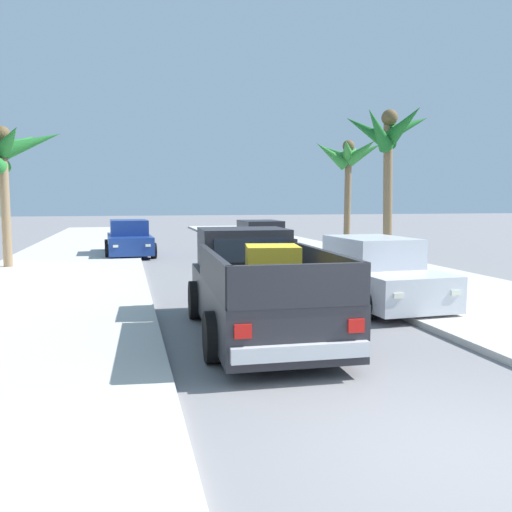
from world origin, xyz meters
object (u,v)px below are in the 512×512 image
(car_left_near, at_px, (373,274))
(palm_tree_right_mid, at_px, (348,157))
(palm_tree_right_fore, at_px, (2,150))
(car_right_near, at_px, (129,239))
(palm_tree_left_back, at_px, (389,138))
(pickup_truck, at_px, (257,289))
(car_left_mid, at_px, (260,240))

(car_left_near, distance_m, palm_tree_right_mid, 12.84)
(car_left_near, distance_m, palm_tree_right_fore, 13.07)
(car_right_near, distance_m, palm_tree_left_back, 11.42)
(pickup_truck, height_order, car_left_near, pickup_truck)
(car_left_near, relative_size, palm_tree_left_back, 0.74)
(pickup_truck, xyz_separation_m, palm_tree_left_back, (7.48, 9.38, 3.92))
(palm_tree_right_fore, distance_m, palm_tree_left_back, 13.72)
(palm_tree_left_back, bearing_deg, pickup_truck, -128.58)
(car_left_mid, bearing_deg, pickup_truck, -104.67)
(car_right_near, bearing_deg, car_left_mid, -20.09)
(car_left_near, xyz_separation_m, car_right_near, (-5.30, 12.23, 0.00))
(car_right_near, height_order, palm_tree_right_mid, palm_tree_right_mid)
(car_right_near, distance_m, car_left_mid, 5.65)
(car_left_near, height_order, palm_tree_right_fore, palm_tree_right_fore)
(pickup_truck, xyz_separation_m, palm_tree_right_fore, (-6.19, 10.34, 3.25))
(pickup_truck, distance_m, car_left_mid, 12.53)
(car_right_near, xyz_separation_m, car_left_mid, (5.30, -1.94, 0.00))
(palm_tree_right_fore, bearing_deg, car_left_mid, 10.82)
(car_left_mid, distance_m, palm_tree_right_mid, 5.82)
(car_left_near, xyz_separation_m, palm_tree_right_mid, (4.42, 11.51, 3.59))
(palm_tree_right_fore, bearing_deg, palm_tree_left_back, -4.01)
(car_left_near, bearing_deg, palm_tree_right_fore, 137.75)
(pickup_truck, distance_m, palm_tree_right_fore, 12.48)
(car_left_mid, relative_size, palm_tree_right_fore, 0.87)
(palm_tree_right_mid, bearing_deg, pickup_truck, -119.61)
(pickup_truck, xyz_separation_m, car_right_near, (-2.13, 14.06, -0.08))
(car_left_near, relative_size, car_left_mid, 1.00)
(palm_tree_left_back, bearing_deg, car_left_mid, 147.46)
(pickup_truck, relative_size, palm_tree_left_back, 0.91)
(pickup_truck, height_order, car_left_mid, pickup_truck)
(pickup_truck, distance_m, car_right_near, 14.23)
(car_left_near, distance_m, car_right_near, 13.33)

